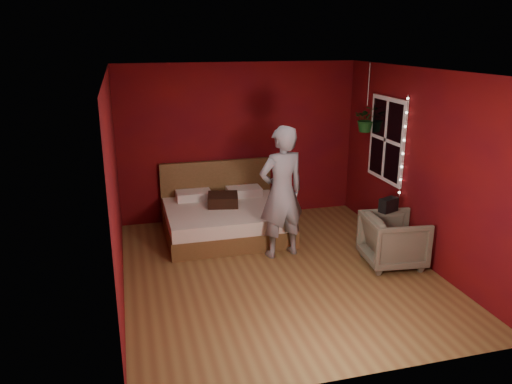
{
  "coord_description": "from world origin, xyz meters",
  "views": [
    {
      "loc": [
        -1.85,
        -5.74,
        2.99
      ],
      "look_at": [
        -0.21,
        0.4,
        1.0
      ],
      "focal_mm": 35.0,
      "sensor_mm": 36.0,
      "label": 1
    }
  ],
  "objects": [
    {
      "name": "person",
      "position": [
        0.19,
        0.5,
        0.93
      ],
      "size": [
        0.76,
        0.57,
        1.86
      ],
      "primitive_type": "imported",
      "rotation": [
        0.0,
        0.0,
        3.35
      ],
      "color": "gray",
      "rests_on": "ground"
    },
    {
      "name": "throw_pillow",
      "position": [
        -0.44,
        1.53,
        0.55
      ],
      "size": [
        0.54,
        0.54,
        0.16
      ],
      "primitive_type": "cube",
      "rotation": [
        0.0,
        0.0,
        -0.2
      ],
      "color": "black",
      "rests_on": "bed"
    },
    {
      "name": "bed",
      "position": [
        -0.42,
        1.5,
        0.27
      ],
      "size": [
        1.86,
        1.58,
        1.02
      ],
      "color": "brown",
      "rests_on": "ground"
    },
    {
      "name": "armchair",
      "position": [
        1.57,
        -0.19,
        0.35
      ],
      "size": [
        0.85,
        0.83,
        0.7
      ],
      "primitive_type": "imported",
      "rotation": [
        0.0,
        0.0,
        1.46
      ],
      "color": "#6B6854",
      "rests_on": "ground"
    },
    {
      "name": "hanging_plant",
      "position": [
        1.88,
        1.42,
        1.74
      ],
      "size": [
        0.46,
        0.43,
        1.07
      ],
      "color": "silver",
      "rests_on": "room_walls"
    },
    {
      "name": "room_walls",
      "position": [
        0.0,
        0.0,
        1.68
      ],
      "size": [
        4.04,
        4.54,
        2.62
      ],
      "color": "#680D0A",
      "rests_on": "ground"
    },
    {
      "name": "window",
      "position": [
        1.97,
        0.9,
        1.5
      ],
      "size": [
        0.05,
        0.97,
        1.27
      ],
      "color": "white",
      "rests_on": "room_walls"
    },
    {
      "name": "fairy_lights",
      "position": [
        1.94,
        0.37,
        1.5
      ],
      "size": [
        0.04,
        0.04,
        1.45
      ],
      "color": "silver",
      "rests_on": "room_walls"
    },
    {
      "name": "floor",
      "position": [
        0.0,
        0.0,
        0.0
      ],
      "size": [
        4.5,
        4.5,
        0.0
      ],
      "primitive_type": "plane",
      "color": "brown",
      "rests_on": "ground"
    },
    {
      "name": "handbag",
      "position": [
        1.55,
        -0.01,
        0.8
      ],
      "size": [
        0.3,
        0.22,
        0.19
      ],
      "primitive_type": "cube",
      "rotation": [
        0.0,
        0.0,
        0.38
      ],
      "color": "black",
      "rests_on": "armchair"
    }
  ]
}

